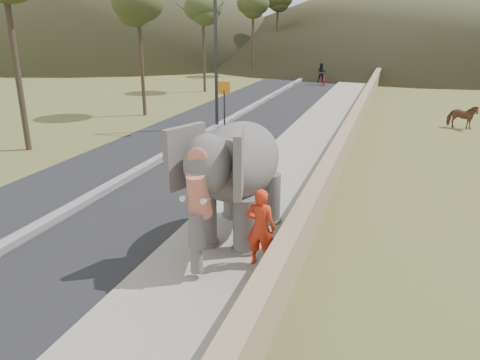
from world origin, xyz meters
name	(u,v)px	position (x,y,z in m)	size (l,w,h in m)	color
ground	(244,231)	(0.00, 0.00, 0.00)	(160.00, 160.00, 0.00)	olive
road	(209,133)	(-5.00, 10.00, 0.01)	(7.00, 120.00, 0.03)	black
median	(209,131)	(-5.00, 10.00, 0.11)	(0.35, 120.00, 0.22)	black
walkway	(313,140)	(0.00, 10.00, 0.07)	(3.00, 120.00, 0.15)	#9E9687
parapet	(351,132)	(1.65, 10.00, 0.55)	(0.30, 120.00, 1.10)	tan
lamppost	(222,27)	(-4.69, 11.02, 4.87)	(1.76, 0.36, 8.00)	#333338
signboard	(224,97)	(-4.50, 10.77, 1.64)	(0.60, 0.08, 2.40)	#2D2D33
cow	(462,117)	(6.59, 14.96, 0.61)	(0.65, 1.44, 1.21)	brown
hill_far	(417,8)	(5.00, 70.00, 7.00)	(80.00, 80.00, 14.00)	brown
elephant_and_man	(239,177)	(0.02, -0.42, 1.59)	(2.35, 4.08, 2.89)	slate
motorcyclist	(323,76)	(-2.65, 29.68, 0.74)	(1.04, 1.62, 1.84)	maroon
trees	(373,37)	(1.24, 27.79, 3.98)	(48.07, 44.72, 9.24)	#473828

